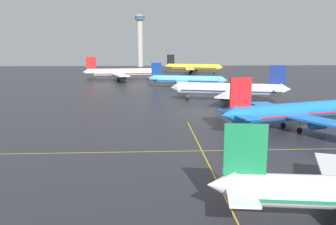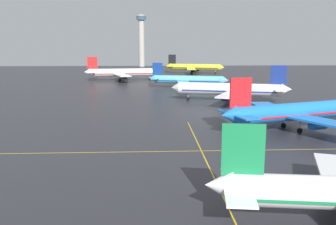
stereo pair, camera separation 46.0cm
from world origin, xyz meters
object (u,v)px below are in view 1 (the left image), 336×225
(airliner_distant_taxiway, at_px, (193,67))
(control_tower, at_px, (140,37))
(airliner_second_row, at_px, (298,111))
(airliner_far_left_stand, at_px, (186,80))
(airliner_far_right_stand, at_px, (121,73))
(airliner_third_row, at_px, (230,89))

(airliner_distant_taxiway, xyz_separation_m, control_tower, (-36.92, 77.95, 21.39))
(airliner_second_row, height_order, airliner_distant_taxiway, airliner_second_row)
(airliner_far_left_stand, height_order, control_tower, control_tower)
(airliner_second_row, distance_m, control_tower, 242.11)
(airliner_far_left_stand, height_order, airliner_far_right_stand, airliner_far_right_stand)
(airliner_far_right_stand, distance_m, control_tower, 126.09)
(airliner_second_row, relative_size, airliner_far_right_stand, 0.95)
(airliner_second_row, bearing_deg, airliner_distant_taxiway, 91.56)
(airliner_distant_taxiway, distance_m, control_tower, 88.86)
(airliner_far_right_stand, height_order, control_tower, control_tower)
(airliner_second_row, distance_m, airliner_distant_taxiway, 159.72)
(airliner_far_left_stand, relative_size, control_tower, 0.79)
(airliner_second_row, xyz_separation_m, control_tower, (-41.26, 237.61, 21.38))
(airliner_second_row, distance_m, airliner_far_left_stand, 80.34)
(airliner_second_row, xyz_separation_m, airliner_far_left_stand, (-17.10, 78.50, -0.45))
(airliner_far_right_stand, xyz_separation_m, airliner_distant_taxiway, (44.06, 46.13, -0.13))
(airliner_far_left_stand, xyz_separation_m, control_tower, (-24.16, 159.11, 21.82))
(airliner_third_row, distance_m, control_tower, 201.54)
(airliner_third_row, bearing_deg, airliner_far_right_stand, 119.77)
(airliner_far_left_stand, distance_m, control_tower, 162.41)
(control_tower, bearing_deg, airliner_third_row, -80.01)
(airliner_far_left_stand, distance_m, airliner_distant_taxiway, 82.16)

